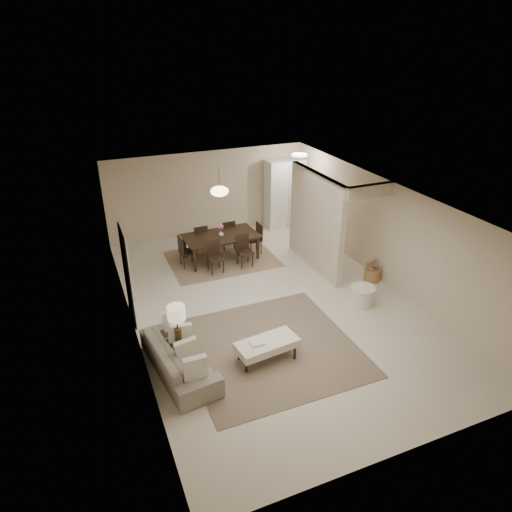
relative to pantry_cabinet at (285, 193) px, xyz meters
name	(u,v)px	position (x,y,z in m)	size (l,w,h in m)	color
floor	(270,303)	(-2.35, -4.15, -1.05)	(9.00, 9.00, 0.00)	beige
ceiling	(272,198)	(-2.35, -4.15, 1.45)	(9.00, 9.00, 0.00)	white
back_wall	(209,193)	(-2.35, 0.35, 0.20)	(6.00, 6.00, 0.00)	#C6B396
left_wall	(129,279)	(-5.35, -4.15, 0.20)	(9.00, 9.00, 0.00)	#C6B396
right_wall	(386,233)	(0.65, -4.15, 0.20)	(9.00, 9.00, 0.00)	#C6B396
partition	(316,222)	(-0.55, -2.90, 0.20)	(0.15, 2.50, 2.50)	#C6B396
doorway	(127,276)	(-5.32, -3.55, -0.03)	(0.04, 0.90, 2.04)	black
pantry_cabinet	(285,193)	(0.00, 0.00, 0.00)	(1.20, 0.55, 2.10)	white
flush_light	(299,155)	(-0.05, -0.95, 1.41)	(0.44, 0.44, 0.05)	white
living_rug	(270,347)	(-3.02, -5.64, -1.04)	(3.20, 3.20, 0.01)	brown
sofa	(179,358)	(-4.80, -5.64, -0.75)	(0.81, 2.06, 0.60)	gray
ottoman_bench	(267,345)	(-3.22, -5.94, -0.72)	(1.22, 0.67, 0.42)	beige
side_table	(180,354)	(-4.75, -5.48, -0.80)	(0.46, 0.46, 0.51)	black
table_lamp	(176,316)	(-4.75, -5.48, 0.02)	(0.32, 0.32, 0.76)	#49381F
round_pouf	(362,296)	(-0.45, -4.98, -0.83)	(0.55, 0.55, 0.43)	beige
wicker_basket	(372,275)	(0.40, -4.15, -0.89)	(0.38, 0.38, 0.32)	olive
dining_rug	(222,259)	(-2.63, -1.60, -1.04)	(2.80, 2.10, 0.01)	#826E50
dining_table	(222,248)	(-2.63, -1.60, -0.71)	(1.96, 1.09, 0.69)	black
dining_chairs	(221,245)	(-2.63, -1.60, -0.63)	(2.29, 1.69, 0.85)	black
vase	(221,233)	(-2.63, -1.60, -0.29)	(0.13, 0.13, 0.13)	silver
yellow_mat	(316,255)	(-0.15, -2.34, -1.04)	(0.85, 0.52, 0.01)	yellow
pendant_light	(220,191)	(-2.63, -1.60, 0.87)	(0.46, 0.46, 0.71)	#49381F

